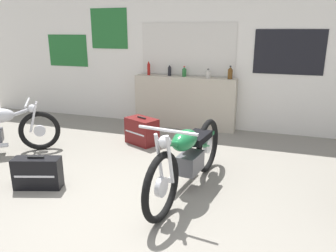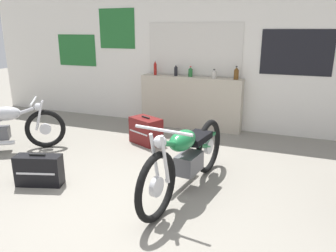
{
  "view_description": "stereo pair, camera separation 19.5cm",
  "coord_description": "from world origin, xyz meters",
  "px_view_note": "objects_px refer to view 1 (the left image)",
  "views": [
    {
      "loc": [
        1.46,
        -2.73,
        1.85
      ],
      "look_at": [
        0.2,
        0.97,
        0.7
      ],
      "focal_mm": 35.0,
      "sensor_mm": 36.0,
      "label": 1
    },
    {
      "loc": [
        1.64,
        -2.66,
        1.85
      ],
      "look_at": [
        0.2,
        0.97,
        0.7
      ],
      "focal_mm": 35.0,
      "sensor_mm": 36.0,
      "label": 2
    }
  ],
  "objects_px": {
    "bottle_left_center": "(170,71)",
    "bottle_center": "(184,72)",
    "motorcycle_green": "(188,157)",
    "bottle_leftmost": "(149,68)",
    "hard_case_darkred": "(142,131)",
    "bottle_right_center": "(208,74)",
    "bottle_rightmost": "(230,73)",
    "hard_case_black": "(38,173)"
  },
  "relations": [
    {
      "from": "bottle_rightmost",
      "to": "hard_case_black",
      "type": "distance_m",
      "value": 3.63
    },
    {
      "from": "bottle_right_center",
      "to": "motorcycle_green",
      "type": "xyz_separation_m",
      "value": [
        0.32,
        -2.51,
        -0.63
      ]
    },
    {
      "from": "hard_case_darkred",
      "to": "bottle_left_center",
      "type": "bearing_deg",
      "value": 85.38
    },
    {
      "from": "bottle_center",
      "to": "hard_case_black",
      "type": "bearing_deg",
      "value": -107.04
    },
    {
      "from": "bottle_center",
      "to": "hard_case_black",
      "type": "relative_size",
      "value": 0.33
    },
    {
      "from": "bottle_center",
      "to": "hard_case_darkred",
      "type": "bearing_deg",
      "value": -108.2
    },
    {
      "from": "bottle_right_center",
      "to": "hard_case_darkred",
      "type": "relative_size",
      "value": 0.27
    },
    {
      "from": "bottle_left_center",
      "to": "hard_case_darkred",
      "type": "distance_m",
      "value": 1.47
    },
    {
      "from": "bottle_rightmost",
      "to": "motorcycle_green",
      "type": "distance_m",
      "value": 2.61
    },
    {
      "from": "motorcycle_green",
      "to": "hard_case_black",
      "type": "bearing_deg",
      "value": -164.13
    },
    {
      "from": "hard_case_black",
      "to": "bottle_left_center",
      "type": "bearing_deg",
      "value": 78.06
    },
    {
      "from": "bottle_left_center",
      "to": "bottle_center",
      "type": "distance_m",
      "value": 0.29
    },
    {
      "from": "bottle_rightmost",
      "to": "hard_case_black",
      "type": "xyz_separation_m",
      "value": [
        -1.82,
        -3.01,
        -0.91
      ]
    },
    {
      "from": "bottle_left_center",
      "to": "bottle_rightmost",
      "type": "relative_size",
      "value": 0.95
    },
    {
      "from": "bottle_center",
      "to": "bottle_right_center",
      "type": "relative_size",
      "value": 1.15
    },
    {
      "from": "hard_case_darkred",
      "to": "bottle_right_center",
      "type": "bearing_deg",
      "value": 52.39
    },
    {
      "from": "bottle_leftmost",
      "to": "hard_case_black",
      "type": "bearing_deg",
      "value": -94.25
    },
    {
      "from": "motorcycle_green",
      "to": "bottle_leftmost",
      "type": "bearing_deg",
      "value": 120.63
    },
    {
      "from": "bottle_center",
      "to": "bottle_right_center",
      "type": "distance_m",
      "value": 0.48
    },
    {
      "from": "bottle_rightmost",
      "to": "motorcycle_green",
      "type": "relative_size",
      "value": 0.12
    },
    {
      "from": "bottle_center",
      "to": "hard_case_darkred",
      "type": "height_order",
      "value": "bottle_center"
    },
    {
      "from": "bottle_leftmost",
      "to": "hard_case_black",
      "type": "xyz_separation_m",
      "value": [
        -0.23,
        -3.05,
        -0.94
      ]
    },
    {
      "from": "bottle_center",
      "to": "motorcycle_green",
      "type": "bearing_deg",
      "value": -72.82
    },
    {
      "from": "bottle_rightmost",
      "to": "motorcycle_green",
      "type": "height_order",
      "value": "bottle_rightmost"
    },
    {
      "from": "bottle_center",
      "to": "bottle_left_center",
      "type": "bearing_deg",
      "value": -179.52
    },
    {
      "from": "bottle_leftmost",
      "to": "bottle_right_center",
      "type": "bearing_deg",
      "value": -1.9
    },
    {
      "from": "bottle_rightmost",
      "to": "bottle_center",
      "type": "bearing_deg",
      "value": 176.2
    },
    {
      "from": "bottle_left_center",
      "to": "bottle_center",
      "type": "height_order",
      "value": "bottle_left_center"
    },
    {
      "from": "motorcycle_green",
      "to": "bottle_left_center",
      "type": "bearing_deg",
      "value": 112.93
    },
    {
      "from": "motorcycle_green",
      "to": "hard_case_black",
      "type": "relative_size",
      "value": 3.45
    },
    {
      "from": "bottle_left_center",
      "to": "hard_case_darkred",
      "type": "xyz_separation_m",
      "value": [
        -0.1,
        -1.18,
        -0.88
      ]
    },
    {
      "from": "motorcycle_green",
      "to": "bottle_right_center",
      "type": "bearing_deg",
      "value": 97.36
    },
    {
      "from": "bottle_left_center",
      "to": "hard_case_darkred",
      "type": "height_order",
      "value": "bottle_left_center"
    },
    {
      "from": "motorcycle_green",
      "to": "hard_case_darkred",
      "type": "bearing_deg",
      "value": 130.27
    },
    {
      "from": "bottle_left_center",
      "to": "hard_case_black",
      "type": "xyz_separation_m",
      "value": [
        -0.65,
        -3.07,
        -0.9
      ]
    },
    {
      "from": "bottle_leftmost",
      "to": "bottle_center",
      "type": "relative_size",
      "value": 1.52
    },
    {
      "from": "bottle_leftmost",
      "to": "hard_case_darkred",
      "type": "xyz_separation_m",
      "value": [
        0.33,
        -1.16,
        -0.91
      ]
    },
    {
      "from": "bottle_right_center",
      "to": "bottle_rightmost",
      "type": "relative_size",
      "value": 0.71
    },
    {
      "from": "bottle_right_center",
      "to": "bottle_rightmost",
      "type": "xyz_separation_m",
      "value": [
        0.4,
        0.01,
        0.03
      ]
    },
    {
      "from": "bottle_right_center",
      "to": "hard_case_black",
      "type": "height_order",
      "value": "bottle_right_center"
    },
    {
      "from": "bottle_right_center",
      "to": "hard_case_black",
      "type": "distance_m",
      "value": 3.44
    },
    {
      "from": "bottle_right_center",
      "to": "bottle_center",
      "type": "bearing_deg",
      "value": 172.36
    }
  ]
}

